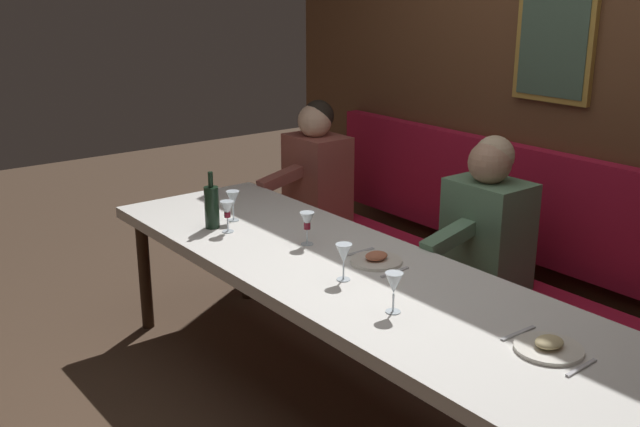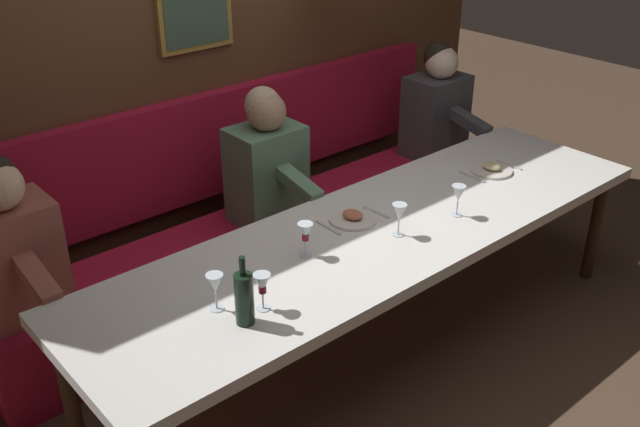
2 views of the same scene
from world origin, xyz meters
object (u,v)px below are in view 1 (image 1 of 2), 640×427
diner_middle (316,165)px  wine_glass_4 (307,222)px  dining_table (359,285)px  wine_glass_1 (344,254)px  wine_glass_2 (227,210)px  diner_near (488,218)px  wine_glass_3 (233,200)px  wine_bottle (212,206)px  wine_glass_0 (394,284)px

diner_middle → wine_glass_4: diner_middle is taller
dining_table → wine_glass_1: 0.20m
wine_glass_4 → wine_glass_2: bearing=117.6°
diner_near → wine_glass_3: diner_near is taller
diner_near → wine_glass_2: bearing=142.1°
diner_middle → wine_glass_4: bearing=-129.3°
wine_glass_3 → wine_bottle: bearing=-166.6°
wine_glass_1 → wine_bottle: (-0.09, 0.97, -0.00)m
diner_near → wine_glass_4: bearing=153.6°
wine_glass_3 → wine_glass_4: 0.55m
dining_table → wine_bottle: (-0.20, 0.95, 0.17)m
wine_glass_2 → wine_bottle: bearing=104.6°
wine_bottle → wine_glass_2: bearing=-75.4°
wine_glass_3 → wine_glass_2: bearing=-130.2°
dining_table → diner_near: (0.88, 0.02, 0.13)m
diner_middle → wine_glass_3: (-0.93, -0.48, 0.04)m
wine_glass_1 → wine_glass_2: (-0.06, 0.86, -0.00)m
wine_glass_0 → wine_glass_1: same height
dining_table → wine_glass_1: wine_glass_1 is taller
wine_glass_3 → wine_bottle: (-0.15, -0.04, -0.00)m
wine_bottle → diner_near: bearing=-40.7°
wine_glass_1 → wine_glass_0: bearing=-98.2°
wine_glass_3 → wine_glass_4: bearing=-80.8°
diner_near → wine_glass_0: bearing=-158.5°
wine_glass_4 → wine_glass_0: bearing=-103.6°
wine_glass_0 → wine_glass_1: 0.37m
wine_glass_0 → wine_glass_3: (0.11, 1.37, 0.00)m
diner_middle → wine_glass_2: 1.22m
diner_middle → wine_glass_2: (-1.05, -0.62, 0.04)m
diner_near → wine_glass_1: (-0.99, -0.04, 0.04)m
wine_glass_3 → wine_glass_1: bearing=-93.3°
wine_glass_0 → dining_table: bearing=68.0°
diner_middle → wine_glass_4: (-0.84, -1.02, 0.04)m
dining_table → wine_glass_3: (-0.05, 0.98, 0.17)m
diner_middle → wine_glass_2: diner_middle is taller
dining_table → wine_glass_0: 0.45m
dining_table → diner_middle: size_ratio=4.06×
diner_near → wine_glass_3: (-0.93, 0.96, 0.04)m
wine_glass_3 → wine_glass_4: same height
diner_near → wine_glass_4: 0.94m
diner_near → wine_glass_1: size_ratio=4.82×
wine_bottle → wine_glass_3: bearing=13.4°
wine_glass_1 → wine_glass_2: bearing=94.2°
wine_glass_2 → wine_glass_3: 0.19m
wine_glass_2 → wine_bottle: (-0.03, 0.11, 0.00)m
wine_glass_1 → wine_glass_4: bearing=72.3°
wine_glass_4 → wine_glass_3: bearing=99.2°
diner_near → diner_middle: same height
diner_middle → wine_bottle: size_ratio=2.64×
diner_near → wine_bottle: (-1.08, 0.93, 0.04)m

